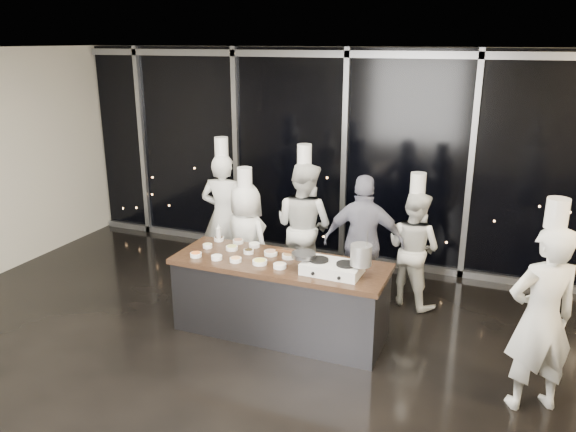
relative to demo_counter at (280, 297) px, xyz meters
name	(u,v)px	position (x,y,z in m)	size (l,w,h in m)	color
ground	(247,372)	(0.00, -0.90, -0.45)	(9.00, 9.00, 0.00)	black
room_shell	(259,161)	(0.18, -0.90, 1.79)	(9.02, 7.02, 3.21)	beige
window_wall	(345,159)	(0.00, 2.53, 1.14)	(8.90, 0.11, 3.20)	black
demo_counter	(280,297)	(0.00, 0.00, 0.00)	(2.46, 0.86, 0.90)	#37373C
stove	(332,268)	(0.65, -0.10, 0.51)	(0.64, 0.42, 0.14)	silver
frying_pan	(303,255)	(0.31, -0.10, 0.61)	(0.46, 0.27, 0.04)	slate
stock_pot	(361,255)	(0.96, -0.09, 0.70)	(0.22, 0.22, 0.22)	#B1B1B4
prep_bowls	(246,253)	(-0.45, 0.04, 0.47)	(1.18, 0.72, 0.05)	white
squeeze_bottle	(219,233)	(-0.96, 0.33, 0.55)	(0.06, 0.06, 0.23)	silver
chef_far_left	(224,215)	(-1.40, 1.28, 0.46)	(0.70, 0.51, 2.03)	silver
chef_left	(246,240)	(-0.82, 0.82, 0.32)	(0.86, 0.69, 1.75)	silver
chef_center	(304,226)	(-0.19, 1.30, 0.44)	(1.01, 0.88, 2.01)	silver
guest	(364,242)	(0.70, 1.07, 0.41)	(1.07, 0.58, 1.73)	#15183B
chef_right	(413,248)	(1.27, 1.35, 0.32)	(0.91, 0.83, 1.74)	silver
chef_side	(541,318)	(2.71, -0.39, 0.46)	(0.78, 0.69, 2.03)	silver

